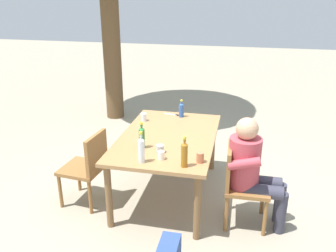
{
  "coord_description": "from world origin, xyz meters",
  "views": [
    {
      "loc": [
        -3.58,
        -0.79,
        2.32
      ],
      "look_at": [
        0.0,
        0.0,
        0.88
      ],
      "focal_mm": 37.24,
      "sensor_mm": 36.0,
      "label": 1
    }
  ],
  "objects_px": {
    "chair_far_left": "(88,165)",
    "bottle_clear": "(141,149)",
    "bottle_green": "(142,137)",
    "table_knife": "(174,115)",
    "person_in_white_shirt": "(252,168)",
    "cup_terracotta": "(200,157)",
    "bottle_blue": "(181,110)",
    "cup_white": "(161,155)",
    "bottle_amber": "(184,154)",
    "dining_table": "(168,142)",
    "cup_glass": "(144,117)",
    "cup_steel": "(160,149)",
    "chair_near_left": "(239,181)"
  },
  "relations": [
    {
      "from": "chair_near_left",
      "to": "cup_terracotta",
      "type": "bearing_deg",
      "value": 116.79
    },
    {
      "from": "cup_glass",
      "to": "cup_terracotta",
      "type": "xyz_separation_m",
      "value": [
        -0.98,
        -0.85,
        0.0
      ]
    },
    {
      "from": "bottle_blue",
      "to": "bottle_amber",
      "type": "xyz_separation_m",
      "value": [
        -1.35,
        -0.27,
        0.03
      ]
    },
    {
      "from": "cup_glass",
      "to": "cup_terracotta",
      "type": "height_order",
      "value": "cup_terracotta"
    },
    {
      "from": "bottle_green",
      "to": "cup_terracotta",
      "type": "distance_m",
      "value": 0.68
    },
    {
      "from": "person_in_white_shirt",
      "to": "bottle_green",
      "type": "height_order",
      "value": "person_in_white_shirt"
    },
    {
      "from": "cup_steel",
      "to": "table_knife",
      "type": "bearing_deg",
      "value": 4.29
    },
    {
      "from": "table_knife",
      "to": "bottle_amber",
      "type": "bearing_deg",
      "value": -164.8
    },
    {
      "from": "cup_terracotta",
      "to": "chair_near_left",
      "type": "bearing_deg",
      "value": -63.21
    },
    {
      "from": "bottle_green",
      "to": "bottle_blue",
      "type": "bearing_deg",
      "value": -12.71
    },
    {
      "from": "bottle_clear",
      "to": "cup_terracotta",
      "type": "height_order",
      "value": "bottle_clear"
    },
    {
      "from": "cup_terracotta",
      "to": "bottle_green",
      "type": "bearing_deg",
      "value": 72.83
    },
    {
      "from": "chair_near_left",
      "to": "cup_steel",
      "type": "xyz_separation_m",
      "value": [
        -0.07,
        0.82,
        0.31
      ]
    },
    {
      "from": "person_in_white_shirt",
      "to": "cup_terracotta",
      "type": "relative_size",
      "value": 11.53
    },
    {
      "from": "cup_terracotta",
      "to": "cup_steel",
      "type": "bearing_deg",
      "value": 73.62
    },
    {
      "from": "chair_near_left",
      "to": "bottle_green",
      "type": "distance_m",
      "value": 1.11
    },
    {
      "from": "dining_table",
      "to": "cup_glass",
      "type": "distance_m",
      "value": 0.59
    },
    {
      "from": "table_knife",
      "to": "chair_near_left",
      "type": "bearing_deg",
      "value": -140.04
    },
    {
      "from": "dining_table",
      "to": "bottle_amber",
      "type": "height_order",
      "value": "bottle_amber"
    },
    {
      "from": "person_in_white_shirt",
      "to": "bottle_green",
      "type": "distance_m",
      "value": 1.16
    },
    {
      "from": "chair_far_left",
      "to": "bottle_clear",
      "type": "relative_size",
      "value": 2.73
    },
    {
      "from": "chair_near_left",
      "to": "table_knife",
      "type": "bearing_deg",
      "value": 39.96
    },
    {
      "from": "dining_table",
      "to": "cup_steel",
      "type": "bearing_deg",
      "value": -178.16
    },
    {
      "from": "cup_glass",
      "to": "table_knife",
      "type": "bearing_deg",
      "value": -48.07
    },
    {
      "from": "dining_table",
      "to": "person_in_white_shirt",
      "type": "height_order",
      "value": "person_in_white_shirt"
    },
    {
      "from": "bottle_green",
      "to": "bottle_amber",
      "type": "xyz_separation_m",
      "value": [
        -0.32,
        -0.51,
        0.01
      ]
    },
    {
      "from": "person_in_white_shirt",
      "to": "chair_far_left",
      "type": "bearing_deg",
      "value": 90.27
    },
    {
      "from": "dining_table",
      "to": "bottle_amber",
      "type": "xyz_separation_m",
      "value": [
        -0.69,
        -0.31,
        0.22
      ]
    },
    {
      "from": "bottle_blue",
      "to": "cup_white",
      "type": "distance_m",
      "value": 1.25
    },
    {
      "from": "chair_near_left",
      "to": "cup_white",
      "type": "xyz_separation_m",
      "value": [
        -0.21,
        0.77,
        0.32
      ]
    },
    {
      "from": "bottle_clear",
      "to": "dining_table",
      "type": "bearing_deg",
      "value": -9.0
    },
    {
      "from": "dining_table",
      "to": "chair_far_left",
      "type": "height_order",
      "value": "chair_far_left"
    },
    {
      "from": "person_in_white_shirt",
      "to": "cup_white",
      "type": "height_order",
      "value": "person_in_white_shirt"
    },
    {
      "from": "chair_near_left",
      "to": "cup_terracotta",
      "type": "distance_m",
      "value": 0.54
    },
    {
      "from": "bottle_green",
      "to": "table_knife",
      "type": "distance_m",
      "value": 1.09
    },
    {
      "from": "person_in_white_shirt",
      "to": "cup_glass",
      "type": "xyz_separation_m",
      "value": [
        0.78,
        1.35,
        0.16
      ]
    },
    {
      "from": "cup_white",
      "to": "chair_near_left",
      "type": "bearing_deg",
      "value": -74.43
    },
    {
      "from": "dining_table",
      "to": "bottle_green",
      "type": "bearing_deg",
      "value": 151.93
    },
    {
      "from": "dining_table",
      "to": "bottle_blue",
      "type": "relative_size",
      "value": 7.09
    },
    {
      "from": "chair_near_left",
      "to": "bottle_amber",
      "type": "height_order",
      "value": "bottle_amber"
    },
    {
      "from": "bottle_blue",
      "to": "bottle_clear",
      "type": "relative_size",
      "value": 0.73
    },
    {
      "from": "bottle_blue",
      "to": "cup_steel",
      "type": "bearing_deg",
      "value": 178.98
    },
    {
      "from": "cup_glass",
      "to": "cup_steel",
      "type": "xyz_separation_m",
      "value": [
        -0.85,
        -0.42,
        -0.01
      ]
    },
    {
      "from": "bottle_green",
      "to": "person_in_white_shirt",
      "type": "bearing_deg",
      "value": -89.97
    },
    {
      "from": "bottle_amber",
      "to": "cup_terracotta",
      "type": "distance_m",
      "value": 0.2
    },
    {
      "from": "dining_table",
      "to": "cup_terracotta",
      "type": "height_order",
      "value": "cup_terracotta"
    },
    {
      "from": "bottle_green",
      "to": "table_knife",
      "type": "height_order",
      "value": "bottle_green"
    },
    {
      "from": "bottle_green",
      "to": "cup_glass",
      "type": "height_order",
      "value": "bottle_green"
    },
    {
      "from": "bottle_green",
      "to": "table_knife",
      "type": "relative_size",
      "value": 1.2
    },
    {
      "from": "person_in_white_shirt",
      "to": "cup_glass",
      "type": "bearing_deg",
      "value": 59.98
    }
  ]
}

